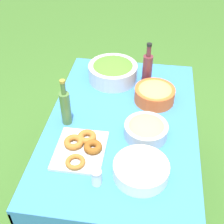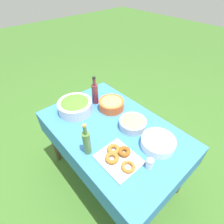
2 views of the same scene
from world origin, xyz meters
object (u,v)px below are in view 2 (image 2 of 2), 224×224
at_px(salad_bowl, 75,106).
at_px(donut_platter, 119,157).
at_px(pasta_bowl, 133,123).
at_px(wine_bottle, 95,93).
at_px(olive_oil_bottle, 87,142).
at_px(fruit_bowl, 111,104).
at_px(plate_stack, 158,143).

distance_m(salad_bowl, donut_platter, 0.67).
bearing_deg(pasta_bowl, wine_bottle, -176.69).
bearing_deg(wine_bottle, olive_oil_bottle, -42.90).
xyz_separation_m(wine_bottle, fruit_bowl, (0.18, 0.06, -0.06)).
bearing_deg(salad_bowl, pasta_bowl, 26.57).
distance_m(pasta_bowl, wine_bottle, 0.50).
relative_size(salad_bowl, fruit_bowl, 1.32).
xyz_separation_m(olive_oil_bottle, fruit_bowl, (-0.27, 0.48, -0.06)).
relative_size(olive_oil_bottle, fruit_bowl, 1.18).
bearing_deg(donut_platter, salad_bowl, 174.49).
xyz_separation_m(salad_bowl, olive_oil_bottle, (0.47, -0.19, 0.05)).
distance_m(donut_platter, olive_oil_bottle, 0.26).
bearing_deg(donut_platter, fruit_bowl, 143.66).
height_order(donut_platter, olive_oil_bottle, olive_oil_bottle).
bearing_deg(olive_oil_bottle, pasta_bowl, 84.86).
relative_size(salad_bowl, olive_oil_bottle, 1.12).
relative_size(pasta_bowl, olive_oil_bottle, 0.81).
bearing_deg(salad_bowl, plate_stack, 17.64).
height_order(pasta_bowl, fruit_bowl, fruit_bowl).
bearing_deg(plate_stack, donut_platter, -109.74).
bearing_deg(plate_stack, salad_bowl, -162.36).
distance_m(pasta_bowl, plate_stack, 0.27).
xyz_separation_m(pasta_bowl, fruit_bowl, (-0.31, 0.03, 0.01)).
height_order(pasta_bowl, donut_platter, pasta_bowl).
distance_m(donut_platter, plate_stack, 0.33).
relative_size(donut_platter, wine_bottle, 1.05).
xyz_separation_m(pasta_bowl, plate_stack, (0.27, -0.01, -0.01)).
relative_size(plate_stack, fruit_bowl, 1.08).
bearing_deg(fruit_bowl, donut_platter, -36.34).
bearing_deg(fruit_bowl, pasta_bowl, -5.73).
height_order(salad_bowl, fruit_bowl, salad_bowl).
xyz_separation_m(salad_bowl, plate_stack, (0.78, 0.25, -0.03)).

